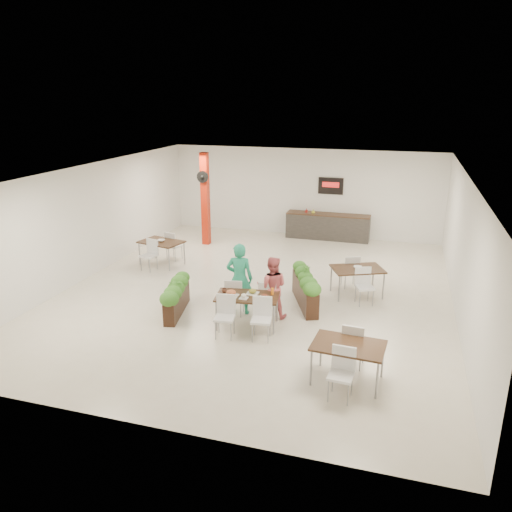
{
  "coord_description": "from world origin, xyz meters",
  "views": [
    {
      "loc": [
        3.57,
        -11.95,
        5.05
      ],
      "look_at": [
        0.06,
        -0.31,
        1.1
      ],
      "focal_mm": 35.0,
      "sensor_mm": 36.0,
      "label": 1
    }
  ],
  "objects_px": {
    "service_counter": "(328,226)",
    "main_table": "(247,300)",
    "diner_woman": "(272,287)",
    "side_table_b": "(357,272)",
    "planter_left": "(176,294)",
    "diner_man": "(240,279)",
    "side_table_a": "(161,245)",
    "red_column": "(205,198)",
    "side_table_c": "(348,350)",
    "planter_right": "(305,286)"
  },
  "relations": [
    {
      "from": "diner_woman",
      "to": "planter_right",
      "type": "distance_m",
      "value": 1.13
    },
    {
      "from": "main_table",
      "to": "planter_right",
      "type": "height_order",
      "value": "planter_right"
    },
    {
      "from": "planter_right",
      "to": "side_table_c",
      "type": "relative_size",
      "value": 1.13
    },
    {
      "from": "planter_left",
      "to": "planter_right",
      "type": "xyz_separation_m",
      "value": [
        2.86,
        1.38,
        0.02
      ]
    },
    {
      "from": "planter_left",
      "to": "side_table_a",
      "type": "height_order",
      "value": "side_table_a"
    },
    {
      "from": "red_column",
      "to": "side_table_a",
      "type": "relative_size",
      "value": 1.91
    },
    {
      "from": "main_table",
      "to": "planter_left",
      "type": "xyz_separation_m",
      "value": [
        -1.84,
        0.2,
        -0.15
      ]
    },
    {
      "from": "red_column",
      "to": "main_table",
      "type": "xyz_separation_m",
      "value": [
        3.38,
        -5.88,
        -1.01
      ]
    },
    {
      "from": "main_table",
      "to": "planter_left",
      "type": "relative_size",
      "value": 1.06
    },
    {
      "from": "diner_woman",
      "to": "side_table_b",
      "type": "bearing_deg",
      "value": -141.08
    },
    {
      "from": "side_table_b",
      "to": "service_counter",
      "type": "bearing_deg",
      "value": 82.54
    },
    {
      "from": "diner_woman",
      "to": "side_table_c",
      "type": "distance_m",
      "value": 3.1
    },
    {
      "from": "planter_right",
      "to": "red_column",
      "type": "bearing_deg",
      "value": 135.7
    },
    {
      "from": "red_column",
      "to": "main_table",
      "type": "bearing_deg",
      "value": -60.06
    },
    {
      "from": "service_counter",
      "to": "planter_left",
      "type": "relative_size",
      "value": 1.79
    },
    {
      "from": "diner_woman",
      "to": "planter_right",
      "type": "height_order",
      "value": "diner_woman"
    },
    {
      "from": "red_column",
      "to": "planter_left",
      "type": "bearing_deg",
      "value": -74.77
    },
    {
      "from": "service_counter",
      "to": "side_table_a",
      "type": "bearing_deg",
      "value": -135.58
    },
    {
      "from": "main_table",
      "to": "diner_man",
      "type": "bearing_deg",
      "value": 120.79
    },
    {
      "from": "side_table_a",
      "to": "main_table",
      "type": "bearing_deg",
      "value": -28.17
    },
    {
      "from": "planter_left",
      "to": "side_table_b",
      "type": "distance_m",
      "value": 4.69
    },
    {
      "from": "service_counter",
      "to": "main_table",
      "type": "height_order",
      "value": "service_counter"
    },
    {
      "from": "red_column",
      "to": "diner_man",
      "type": "height_order",
      "value": "red_column"
    },
    {
      "from": "side_table_b",
      "to": "planter_left",
      "type": "bearing_deg",
      "value": -173.9
    },
    {
      "from": "main_table",
      "to": "planter_left",
      "type": "distance_m",
      "value": 1.86
    },
    {
      "from": "side_table_b",
      "to": "red_column",
      "type": "bearing_deg",
      "value": 124.97
    },
    {
      "from": "diner_man",
      "to": "side_table_a",
      "type": "bearing_deg",
      "value": -46.59
    },
    {
      "from": "planter_left",
      "to": "diner_woman",
      "type": "bearing_deg",
      "value": 11.42
    },
    {
      "from": "side_table_a",
      "to": "side_table_c",
      "type": "xyz_separation_m",
      "value": [
        6.31,
        -5.04,
        -0.0
      ]
    },
    {
      "from": "main_table",
      "to": "diner_man",
      "type": "height_order",
      "value": "diner_man"
    },
    {
      "from": "red_column",
      "to": "planter_left",
      "type": "xyz_separation_m",
      "value": [
        1.55,
        -5.68,
        -1.16
      ]
    },
    {
      "from": "diner_woman",
      "to": "side_table_b",
      "type": "xyz_separation_m",
      "value": [
        1.79,
        1.94,
        -0.11
      ]
    },
    {
      "from": "planter_right",
      "to": "side_table_b",
      "type": "bearing_deg",
      "value": 40.78
    },
    {
      "from": "diner_man",
      "to": "side_table_c",
      "type": "xyz_separation_m",
      "value": [
        2.85,
        -2.32,
        -0.24
      ]
    },
    {
      "from": "diner_man",
      "to": "planter_right",
      "type": "distance_m",
      "value": 1.73
    },
    {
      "from": "main_table",
      "to": "diner_woman",
      "type": "relative_size",
      "value": 1.19
    },
    {
      "from": "service_counter",
      "to": "planter_left",
      "type": "height_order",
      "value": "service_counter"
    },
    {
      "from": "diner_woman",
      "to": "side_table_c",
      "type": "xyz_separation_m",
      "value": [
        2.05,
        -2.32,
        -0.11
      ]
    },
    {
      "from": "diner_woman",
      "to": "side_table_b",
      "type": "distance_m",
      "value": 2.64
    },
    {
      "from": "diner_woman",
      "to": "planter_left",
      "type": "xyz_separation_m",
      "value": [
        -2.25,
        -0.45,
        -0.26
      ]
    },
    {
      "from": "diner_woman",
      "to": "service_counter",
      "type": "bearing_deg",
      "value": -100.03
    },
    {
      "from": "side_table_c",
      "to": "main_table",
      "type": "bearing_deg",
      "value": 150.16
    },
    {
      "from": "main_table",
      "to": "side_table_b",
      "type": "height_order",
      "value": "same"
    },
    {
      "from": "red_column",
      "to": "service_counter",
      "type": "xyz_separation_m",
      "value": [
        4.0,
        1.86,
        -1.15
      ]
    },
    {
      "from": "service_counter",
      "to": "planter_left",
      "type": "xyz_separation_m",
      "value": [
        -2.45,
        -7.54,
        -0.01
      ]
    },
    {
      "from": "diner_woman",
      "to": "side_table_a",
      "type": "distance_m",
      "value": 5.05
    },
    {
      "from": "diner_man",
      "to": "planter_left",
      "type": "relative_size",
      "value": 1.05
    },
    {
      "from": "main_table",
      "to": "side_table_c",
      "type": "relative_size",
      "value": 1.08
    },
    {
      "from": "planter_left",
      "to": "side_table_b",
      "type": "height_order",
      "value": "side_table_b"
    },
    {
      "from": "side_table_c",
      "to": "service_counter",
      "type": "bearing_deg",
      "value": 105.36
    }
  ]
}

